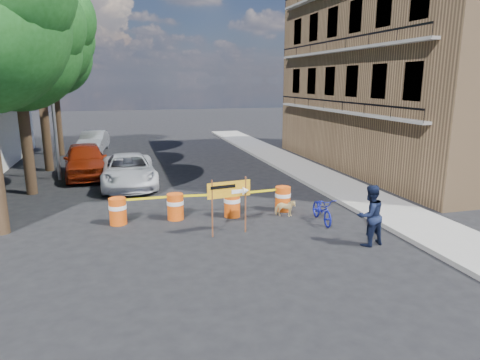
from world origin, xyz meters
TOP-DOWN VIEW (x-y plane):
  - ground at (0.00, 0.00)m, footprint 120.00×120.00m
  - sidewalk_east at (6.20, 6.00)m, footprint 2.40×40.00m
  - apartment_building at (12.00, 8.00)m, footprint 8.00×16.00m
  - tree_mid_a at (-6.74, 7.00)m, footprint 5.25×5.00m
  - tree_mid_b at (-6.73, 12.00)m, footprint 5.67×5.40m
  - tree_far at (-6.74, 17.00)m, footprint 5.04×4.80m
  - streetlamp at (-5.93, 9.50)m, footprint 1.25×0.18m
  - barrel_far_left at (-3.29, 1.93)m, footprint 0.58×0.58m
  - barrel_mid_left at (-1.38, 1.93)m, footprint 0.58×0.58m
  - barrel_mid_right at (0.57, 1.69)m, footprint 0.58×0.58m
  - barrel_far_right at (2.54, 1.87)m, footprint 0.58×0.58m
  - detour_sign at (0.21, -0.01)m, footprint 1.39×0.30m
  - pedestrian at (3.72, -1.96)m, footprint 0.99×0.83m
  - bicycle at (3.34, 0.27)m, footprint 0.68×0.95m
  - dog at (2.37, 1.20)m, footprint 0.80×0.59m
  - suv_white at (-2.80, 7.35)m, footprint 2.41×5.14m
  - sedan_red at (-4.80, 9.93)m, footprint 2.46×5.09m
  - sedan_silver at (-4.80, 17.87)m, footprint 1.99×4.39m

SIDE VIEW (x-z plane):
  - ground at x=0.00m, z-range 0.00..0.00m
  - sidewalk_east at x=6.20m, z-range 0.00..0.15m
  - dog at x=2.37m, z-range 0.00..0.61m
  - barrel_far_left at x=-3.29m, z-range 0.02..0.92m
  - barrel_mid_left at x=-1.38m, z-range 0.02..0.92m
  - barrel_mid_right at x=0.57m, z-range 0.02..0.92m
  - barrel_far_right at x=2.54m, z-range 0.02..0.92m
  - sedan_silver at x=-4.80m, z-range 0.00..1.40m
  - suv_white at x=-2.80m, z-range 0.00..1.42m
  - sedan_red at x=-4.80m, z-range 0.00..1.67m
  - bicycle at x=3.34m, z-range 0.00..1.69m
  - pedestrian at x=3.72m, z-range 0.00..1.80m
  - detour_sign at x=0.21m, z-range 0.41..2.22m
  - streetlamp at x=-5.93m, z-range 0.38..8.38m
  - apartment_building at x=12.00m, z-range 0.00..12.00m
  - tree_mid_a at x=-6.74m, z-range 1.67..10.34m
  - tree_far at x=-6.74m, z-range 1.80..10.64m
  - tree_mid_b at x=-6.73m, z-range 1.90..11.53m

